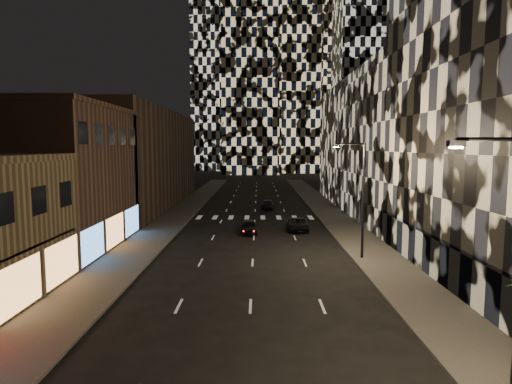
{
  "coord_description": "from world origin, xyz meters",
  "views": [
    {
      "loc": [
        0.44,
        -2.97,
        8.83
      ],
      "look_at": [
        0.29,
        23.72,
        6.0
      ],
      "focal_mm": 30.0,
      "sensor_mm": 36.0,
      "label": 1
    }
  ],
  "objects_px": {
    "car_dark_oncoming": "(268,204)",
    "car_dark_rightlane": "(298,224)",
    "car_dark_midlane": "(249,227)",
    "streetlight_far": "(360,192)"
  },
  "relations": [
    {
      "from": "car_dark_oncoming",
      "to": "car_dark_rightlane",
      "type": "xyz_separation_m",
      "value": [
        2.89,
        -15.98,
        -0.01
      ]
    },
    {
      "from": "car_dark_rightlane",
      "to": "car_dark_midlane",
      "type": "bearing_deg",
      "value": -161.22
    },
    {
      "from": "car_dark_midlane",
      "to": "car_dark_oncoming",
      "type": "height_order",
      "value": "car_dark_midlane"
    },
    {
      "from": "streetlight_far",
      "to": "car_dark_midlane",
      "type": "relative_size",
      "value": 2.25
    },
    {
      "from": "streetlight_far",
      "to": "car_dark_oncoming",
      "type": "relative_size",
      "value": 1.99
    },
    {
      "from": "car_dark_midlane",
      "to": "car_dark_oncoming",
      "type": "distance_m",
      "value": 17.61
    },
    {
      "from": "streetlight_far",
      "to": "car_dark_midlane",
      "type": "height_order",
      "value": "streetlight_far"
    },
    {
      "from": "streetlight_far",
      "to": "car_dark_midlane",
      "type": "bearing_deg",
      "value": 131.11
    },
    {
      "from": "streetlight_far",
      "to": "car_dark_oncoming",
      "type": "distance_m",
      "value": 28.77
    },
    {
      "from": "streetlight_far",
      "to": "car_dark_midlane",
      "type": "distance_m",
      "value": 14.25
    }
  ]
}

